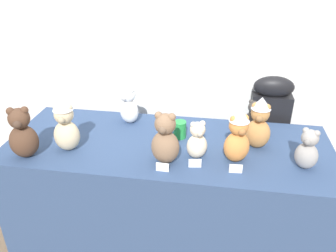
{
  "coord_description": "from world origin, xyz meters",
  "views": [
    {
      "loc": [
        0.29,
        -1.55,
        1.8
      ],
      "look_at": [
        0.0,
        0.25,
        0.85
      ],
      "focal_mm": 36.5,
      "sensor_mm": 36.0,
      "label": 1
    }
  ],
  "objects_px": {
    "teddy_bear_mocha": "(165,140)",
    "teddy_bear_ash": "(307,150)",
    "teddy_bear_ginger": "(238,136)",
    "teddy_bear_sand": "(65,125)",
    "teddy_bear_cream": "(197,141)",
    "teddy_bear_charcoal": "(253,117)",
    "teddy_bear_caramel": "(259,123)",
    "teddy_bear_snow": "(129,106)",
    "party_cup_green": "(180,130)",
    "teddy_bear_cocoa": "(22,134)",
    "display_table": "(168,190)",
    "instrument_case": "(266,140)"
  },
  "relations": [
    {
      "from": "teddy_bear_ginger",
      "to": "teddy_bear_caramel",
      "type": "xyz_separation_m",
      "value": [
        0.13,
        0.17,
        0.0
      ]
    },
    {
      "from": "instrument_case",
      "to": "teddy_bear_mocha",
      "type": "relative_size",
      "value": 3.32
    },
    {
      "from": "display_table",
      "to": "teddy_bear_snow",
      "type": "height_order",
      "value": "teddy_bear_snow"
    },
    {
      "from": "display_table",
      "to": "teddy_bear_ginger",
      "type": "bearing_deg",
      "value": -17.62
    },
    {
      "from": "teddy_bear_cocoa",
      "to": "party_cup_green",
      "type": "relative_size",
      "value": 2.84
    },
    {
      "from": "display_table",
      "to": "instrument_case",
      "type": "xyz_separation_m",
      "value": [
        0.66,
        0.52,
        0.15
      ]
    },
    {
      "from": "teddy_bear_mocha",
      "to": "teddy_bear_cocoa",
      "type": "distance_m",
      "value": 0.8
    },
    {
      "from": "teddy_bear_cocoa",
      "to": "teddy_bear_charcoal",
      "type": "bearing_deg",
      "value": 2.93
    },
    {
      "from": "teddy_bear_charcoal",
      "to": "instrument_case",
      "type": "bearing_deg",
      "value": 87.85
    },
    {
      "from": "party_cup_green",
      "to": "teddy_bear_caramel",
      "type": "bearing_deg",
      "value": -5.14
    },
    {
      "from": "teddy_bear_cream",
      "to": "teddy_bear_charcoal",
      "type": "xyz_separation_m",
      "value": [
        0.33,
        0.38,
        -0.01
      ]
    },
    {
      "from": "teddy_bear_mocha",
      "to": "teddy_bear_snow",
      "type": "bearing_deg",
      "value": 132.29
    },
    {
      "from": "instrument_case",
      "to": "teddy_bear_charcoal",
      "type": "height_order",
      "value": "instrument_case"
    },
    {
      "from": "display_table",
      "to": "teddy_bear_cream",
      "type": "height_order",
      "value": "teddy_bear_cream"
    },
    {
      "from": "instrument_case",
      "to": "teddy_bear_charcoal",
      "type": "bearing_deg",
      "value": -118.85
    },
    {
      "from": "teddy_bear_sand",
      "to": "teddy_bear_ash",
      "type": "bearing_deg",
      "value": -6.38
    },
    {
      "from": "display_table",
      "to": "teddy_bear_charcoal",
      "type": "distance_m",
      "value": 0.74
    },
    {
      "from": "teddy_bear_mocha",
      "to": "teddy_bear_cocoa",
      "type": "relative_size",
      "value": 0.98
    },
    {
      "from": "teddy_bear_ginger",
      "to": "teddy_bear_charcoal",
      "type": "xyz_separation_m",
      "value": [
        0.11,
        0.38,
        -0.06
      ]
    },
    {
      "from": "instrument_case",
      "to": "teddy_bear_cocoa",
      "type": "xyz_separation_m",
      "value": [
        -1.45,
        -0.79,
        0.36
      ]
    },
    {
      "from": "teddy_bear_snow",
      "to": "party_cup_green",
      "type": "relative_size",
      "value": 2.37
    },
    {
      "from": "display_table",
      "to": "teddy_bear_snow",
      "type": "distance_m",
      "value": 0.62
    },
    {
      "from": "display_table",
      "to": "teddy_bear_caramel",
      "type": "bearing_deg",
      "value": 4.73
    },
    {
      "from": "display_table",
      "to": "teddy_bear_cocoa",
      "type": "height_order",
      "value": "teddy_bear_cocoa"
    },
    {
      "from": "teddy_bear_snow",
      "to": "teddy_bear_sand",
      "type": "distance_m",
      "value": 0.49
    },
    {
      "from": "teddy_bear_caramel",
      "to": "teddy_bear_mocha",
      "type": "bearing_deg",
      "value": -144.6
    },
    {
      "from": "teddy_bear_sand",
      "to": "teddy_bear_snow",
      "type": "bearing_deg",
      "value": 49.14
    },
    {
      "from": "teddy_bear_ginger",
      "to": "teddy_bear_cream",
      "type": "distance_m",
      "value": 0.23
    },
    {
      "from": "teddy_bear_charcoal",
      "to": "teddy_bear_ash",
      "type": "bearing_deg",
      "value": -30.45
    },
    {
      "from": "teddy_bear_cream",
      "to": "teddy_bear_charcoal",
      "type": "distance_m",
      "value": 0.51
    },
    {
      "from": "teddy_bear_sand",
      "to": "party_cup_green",
      "type": "bearing_deg",
      "value": 14.05
    },
    {
      "from": "teddy_bear_snow",
      "to": "teddy_bear_cream",
      "type": "bearing_deg",
      "value": -9.66
    },
    {
      "from": "teddy_bear_ash",
      "to": "teddy_bear_caramel",
      "type": "distance_m",
      "value": 0.31
    },
    {
      "from": "display_table",
      "to": "teddy_bear_cream",
      "type": "relative_size",
      "value": 8.66
    },
    {
      "from": "teddy_bear_snow",
      "to": "teddy_bear_ash",
      "type": "bearing_deg",
      "value": 7.87
    },
    {
      "from": "teddy_bear_mocha",
      "to": "party_cup_green",
      "type": "bearing_deg",
      "value": 87.78
    },
    {
      "from": "teddy_bear_cocoa",
      "to": "teddy_bear_ginger",
      "type": "bearing_deg",
      "value": -12.04
    },
    {
      "from": "instrument_case",
      "to": "teddy_bear_mocha",
      "type": "xyz_separation_m",
      "value": [
        -0.65,
        -0.72,
        0.36
      ]
    },
    {
      "from": "teddy_bear_ginger",
      "to": "party_cup_green",
      "type": "height_order",
      "value": "teddy_bear_ginger"
    },
    {
      "from": "teddy_bear_cocoa",
      "to": "teddy_bear_caramel",
      "type": "distance_m",
      "value": 1.36
    },
    {
      "from": "teddy_bear_ginger",
      "to": "teddy_bear_cocoa",
      "type": "height_order",
      "value": "teddy_bear_ginger"
    },
    {
      "from": "teddy_bear_ginger",
      "to": "teddy_bear_sand",
      "type": "height_order",
      "value": "teddy_bear_sand"
    },
    {
      "from": "teddy_bear_ash",
      "to": "teddy_bear_sand",
      "type": "xyz_separation_m",
      "value": [
        -1.36,
        -0.02,
        0.05
      ]
    },
    {
      "from": "teddy_bear_ash",
      "to": "teddy_bear_ginger",
      "type": "bearing_deg",
      "value": -154.83
    },
    {
      "from": "teddy_bear_cocoa",
      "to": "teddy_bear_sand",
      "type": "height_order",
      "value": "teddy_bear_sand"
    },
    {
      "from": "teddy_bear_mocha",
      "to": "teddy_bear_ash",
      "type": "height_order",
      "value": "teddy_bear_mocha"
    },
    {
      "from": "teddy_bear_sand",
      "to": "party_cup_green",
      "type": "height_order",
      "value": "teddy_bear_sand"
    },
    {
      "from": "instrument_case",
      "to": "teddy_bear_charcoal",
      "type": "relative_size",
      "value": 4.72
    },
    {
      "from": "teddy_bear_ginger",
      "to": "teddy_bear_cocoa",
      "type": "bearing_deg",
      "value": 166.07
    },
    {
      "from": "party_cup_green",
      "to": "teddy_bear_charcoal",
      "type": "bearing_deg",
      "value": 19.61
    }
  ]
}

